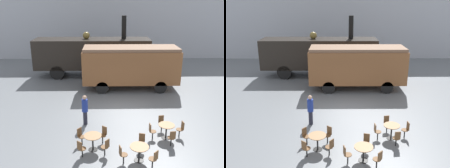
# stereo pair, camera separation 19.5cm
# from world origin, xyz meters

# --- Properties ---
(ground_plane) EXTENTS (80.00, 80.00, 0.00)m
(ground_plane) POSITION_xyz_m (0.00, 0.00, 0.00)
(ground_plane) COLOR slate
(backdrop_wall) EXTENTS (44.00, 0.15, 9.00)m
(backdrop_wall) POSITION_xyz_m (0.00, 15.29, 4.50)
(backdrop_wall) COLOR #B2B7C1
(backdrop_wall) RESTS_ON ground_plane
(steam_locomotive) EXTENTS (10.36, 2.59, 5.45)m
(steam_locomotive) POSITION_xyz_m (-2.24, 8.22, 2.12)
(steam_locomotive) COLOR black
(steam_locomotive) RESTS_ON ground_plane
(passenger_coach_wooden) EXTENTS (7.36, 2.51, 3.36)m
(passenger_coach_wooden) POSITION_xyz_m (0.90, 4.59, 1.96)
(passenger_coach_wooden) COLOR brown
(passenger_coach_wooden) RESTS_ON ground_plane
(cafe_table_near) EXTENTS (0.83, 0.83, 0.76)m
(cafe_table_near) POSITION_xyz_m (2.09, -3.01, 0.59)
(cafe_table_near) COLOR black
(cafe_table_near) RESTS_ON ground_plane
(cafe_table_mid) EXTENTS (0.84, 0.84, 0.77)m
(cafe_table_mid) POSITION_xyz_m (-1.62, -4.00, 0.60)
(cafe_table_mid) COLOR black
(cafe_table_mid) RESTS_ON ground_plane
(cafe_table_far) EXTENTS (0.84, 0.84, 0.72)m
(cafe_table_far) POSITION_xyz_m (0.47, -4.87, 0.56)
(cafe_table_far) COLOR black
(cafe_table_far) RESTS_ON ground_plane
(cafe_chair_0) EXTENTS (0.36, 0.37, 0.87)m
(cafe_chair_0) POSITION_xyz_m (2.00, -2.23, 0.51)
(cafe_chair_0) COLOR black
(cafe_chair_0) RESTS_ON ground_plane
(cafe_chair_1) EXTENTS (0.37, 0.36, 0.87)m
(cafe_chair_1) POSITION_xyz_m (1.31, -3.11, 0.51)
(cafe_chair_1) COLOR black
(cafe_chair_1) RESTS_ON ground_plane
(cafe_chair_2) EXTENTS (0.36, 0.37, 0.87)m
(cafe_chair_2) POSITION_xyz_m (2.19, -3.79, 0.51)
(cafe_chair_2) COLOR black
(cafe_chair_2) RESTS_ON ground_plane
(cafe_chair_3) EXTENTS (0.37, 0.36, 0.87)m
(cafe_chair_3) POSITION_xyz_m (2.87, -2.92, 0.51)
(cafe_chair_3) COLOR black
(cafe_chair_3) RESTS_ON ground_plane
(cafe_chair_4) EXTENTS (0.40, 0.41, 0.87)m
(cafe_chair_4) POSITION_xyz_m (-1.12, -3.38, 0.51)
(cafe_chair_4) COLOR black
(cafe_chair_4) RESTS_ON ground_plane
(cafe_chair_5) EXTENTS (0.41, 0.40, 0.87)m
(cafe_chair_5) POSITION_xyz_m (-2.23, -3.51, 0.51)
(cafe_chair_5) COLOR black
(cafe_chair_5) RESTS_ON ground_plane
(cafe_chair_6) EXTENTS (0.40, 0.41, 0.87)m
(cafe_chair_6) POSITION_xyz_m (-2.11, -4.62, 0.51)
(cafe_chair_6) COLOR black
(cafe_chair_6) RESTS_ON ground_plane
(cafe_chair_7) EXTENTS (0.41, 0.40, 0.87)m
(cafe_chair_7) POSITION_xyz_m (-1.00, -4.50, 0.51)
(cafe_chair_7) COLOR black
(cafe_chair_7) RESTS_ON ground_plane
(cafe_chair_8) EXTENTS (0.38, 0.36, 0.87)m
(cafe_chair_8) POSITION_xyz_m (-0.30, -5.08, 0.51)
(cafe_chair_8) COLOR black
(cafe_chair_8) RESTS_ON ground_plane
(cafe_chair_9) EXTENTS (0.40, 0.40, 0.87)m
(cafe_chair_9) POSITION_xyz_m (1.03, -5.44, 0.51)
(cafe_chair_9) COLOR black
(cafe_chair_9) RESTS_ON ground_plane
(cafe_chair_10) EXTENTS (0.36, 0.38, 0.87)m
(cafe_chair_10) POSITION_xyz_m (0.68, -4.11, 0.51)
(cafe_chair_10) COLOR black
(cafe_chair_10) RESTS_ON ground_plane
(visitor_person) EXTENTS (0.34, 0.34, 1.77)m
(visitor_person) POSITION_xyz_m (-2.18, -1.43, 0.96)
(visitor_person) COLOR #262633
(visitor_person) RESTS_ON ground_plane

